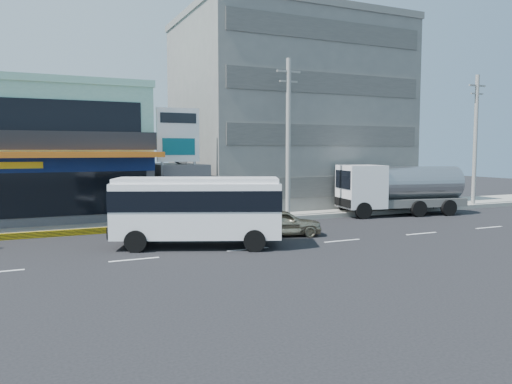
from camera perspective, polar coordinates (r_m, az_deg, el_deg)
ground at (r=22.25m, az=-0.92°, el=-6.57°), size 120.00×120.00×0.00m
sidewalk at (r=32.80m, az=0.38°, el=-2.62°), size 70.00×5.00×0.30m
shop_building at (r=33.92m, az=-23.42°, el=3.75°), size 12.40×11.70×8.00m
concrete_building at (r=39.78m, az=3.58°, el=8.55°), size 16.00×12.00×14.00m
gap_structure at (r=33.25m, az=-9.30°, el=0.19°), size 3.00×6.00×3.50m
satellite_dish at (r=32.19m, az=-8.87°, el=3.30°), size 1.50×1.50×0.15m
billboard at (r=30.32m, az=-8.88°, el=5.76°), size 2.60×0.18×6.90m
utility_pole_near at (r=31.11m, az=3.71°, el=6.19°), size 1.60×0.30×10.00m
utility_pole_far at (r=41.20m, az=23.78°, el=5.45°), size 1.60×0.30×10.00m
minibus at (r=22.70m, az=-6.72°, el=-1.58°), size 7.85×5.15×3.14m
sedan at (r=25.63m, az=2.97°, el=-3.49°), size 4.36×2.77×1.38m
tanker_truck at (r=35.01m, az=15.81°, el=0.42°), size 8.93×4.05×3.40m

